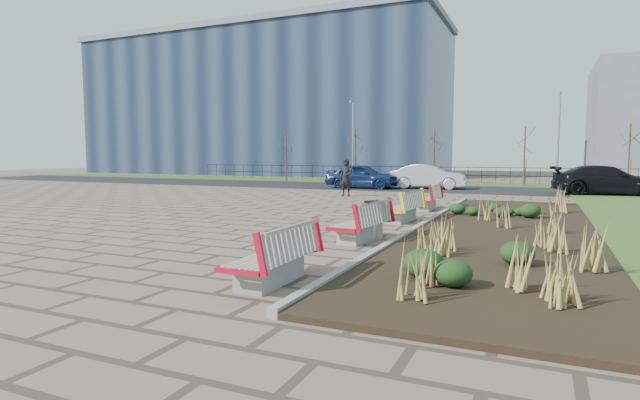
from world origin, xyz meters
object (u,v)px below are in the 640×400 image
at_px(bench_d, 426,197).
at_px(car_blue, 362,176).
at_px(car_silver, 428,176).
at_px(bench_a, 271,254).
at_px(litter_bin, 374,221).
at_px(car_black, 607,180).
at_px(lamp_east, 558,141).
at_px(bench_c, 401,206).
at_px(pedestrian, 346,178).
at_px(lamp_west, 353,143).
at_px(bench_b, 360,221).

relative_size(bench_d, car_blue, 0.46).
xyz_separation_m(bench_d, car_silver, (-2.39, 11.91, 0.28)).
bearing_deg(car_blue, bench_a, -164.97).
relative_size(litter_bin, car_black, 0.18).
height_order(bench_d, lamp_east, lamp_east).
bearing_deg(bench_c, litter_bin, -81.28).
distance_m(litter_bin, pedestrian, 13.11).
height_order(pedestrian, car_silver, pedestrian).
relative_size(litter_bin, lamp_west, 0.16).
xyz_separation_m(bench_a, car_silver, (-2.39, 24.09, 0.28)).
distance_m(bench_c, bench_d, 3.74).
bearing_deg(bench_c, car_black, 68.84).
height_order(bench_b, bench_d, same).
xyz_separation_m(bench_c, pedestrian, (-5.12, 8.43, 0.46)).
height_order(bench_c, pedestrian, pedestrian).
xyz_separation_m(bench_c, lamp_west, (-9.00, 19.96, 2.54)).
relative_size(litter_bin, lamp_east, 0.16).
bearing_deg(lamp_east, pedestrian, -131.28).
bearing_deg(car_black, car_blue, 84.23).
relative_size(litter_bin, car_silver, 0.21).
bearing_deg(bench_a, litter_bin, 87.28).
distance_m(bench_d, car_blue, 12.34).
distance_m(pedestrian, car_black, 13.83).
distance_m(bench_b, car_blue, 19.36).
distance_m(pedestrian, lamp_west, 12.34).
bearing_deg(bench_d, car_blue, 120.23).
height_order(litter_bin, car_silver, car_silver).
xyz_separation_m(car_black, lamp_west, (-16.25, 5.35, 2.24)).
bearing_deg(pedestrian, bench_b, -61.51).
distance_m(bench_b, lamp_west, 25.69).
bearing_deg(bench_c, car_blue, 118.99).
bearing_deg(pedestrian, car_silver, 75.25).
relative_size(bench_a, pedestrian, 1.10).
bearing_deg(bench_b, lamp_west, 117.09).
relative_size(bench_b, bench_d, 1.00).
bearing_deg(car_silver, lamp_west, 50.30).
relative_size(litter_bin, car_blue, 0.21).
bearing_deg(bench_a, car_silver, 95.45).
xyz_separation_m(litter_bin, car_silver, (-2.60, 19.18, 0.30)).
height_order(litter_bin, lamp_east, lamp_east).
height_order(bench_a, bench_c, same).
bearing_deg(pedestrian, litter_bin, -59.92).
xyz_separation_m(litter_bin, lamp_west, (-9.22, 23.49, 2.56)).
bearing_deg(litter_bin, car_black, 68.81).
xyz_separation_m(pedestrian, car_blue, (-1.19, 5.90, -0.16)).
distance_m(bench_d, car_black, 13.07).
relative_size(bench_d, lamp_west, 0.35).
bearing_deg(bench_c, bench_b, -84.78).
height_order(car_silver, car_black, car_black).
distance_m(bench_a, pedestrian, 17.64).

